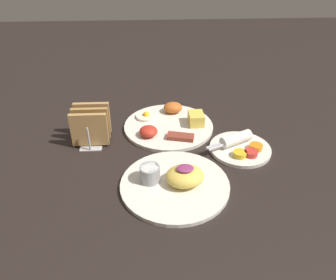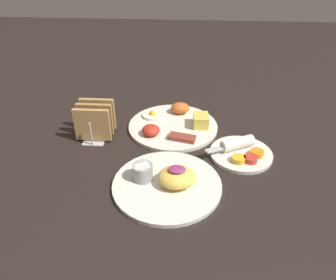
{
  "view_description": "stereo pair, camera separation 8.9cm",
  "coord_description": "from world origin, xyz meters",
  "px_view_note": "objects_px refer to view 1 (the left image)",
  "views": [
    {
      "loc": [
        -0.07,
        -0.71,
        0.52
      ],
      "look_at": [
        -0.03,
        0.03,
        0.03
      ],
      "focal_mm": 35.0,
      "sensor_mm": 36.0,
      "label": 1
    },
    {
      "loc": [
        0.02,
        -0.71,
        0.52
      ],
      "look_at": [
        -0.03,
        0.03,
        0.03
      ],
      "focal_mm": 35.0,
      "sensor_mm": 36.0,
      "label": 2
    }
  ],
  "objects_px": {
    "plate_breakfast": "(169,124)",
    "plate_foreground": "(175,181)",
    "toast_rack": "(91,125)",
    "plate_condiments": "(240,147)"
  },
  "relations": [
    {
      "from": "plate_breakfast",
      "to": "toast_rack",
      "type": "height_order",
      "value": "toast_rack"
    },
    {
      "from": "plate_condiments",
      "to": "plate_foreground",
      "type": "height_order",
      "value": "plate_foreground"
    },
    {
      "from": "plate_condiments",
      "to": "toast_rack",
      "type": "xyz_separation_m",
      "value": [
        -0.41,
        0.07,
        0.04
      ]
    },
    {
      "from": "plate_foreground",
      "to": "toast_rack",
      "type": "relative_size",
      "value": 2.23
    },
    {
      "from": "plate_breakfast",
      "to": "plate_foreground",
      "type": "xyz_separation_m",
      "value": [
        -0.0,
        -0.27,
        0.0
      ]
    },
    {
      "from": "toast_rack",
      "to": "plate_breakfast",
      "type": "bearing_deg",
      "value": 15.01
    },
    {
      "from": "plate_breakfast",
      "to": "plate_foreground",
      "type": "height_order",
      "value": "plate_foreground"
    },
    {
      "from": "plate_foreground",
      "to": "toast_rack",
      "type": "distance_m",
      "value": 0.31
    },
    {
      "from": "plate_breakfast",
      "to": "plate_foreground",
      "type": "distance_m",
      "value": 0.27
    },
    {
      "from": "plate_condiments",
      "to": "plate_breakfast",
      "type": "bearing_deg",
      "value": 144.24
    }
  ]
}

